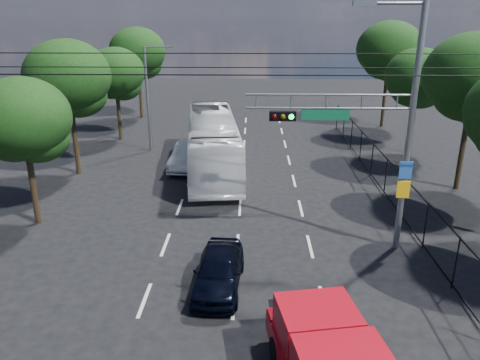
{
  "coord_description": "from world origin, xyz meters",
  "views": [
    {
      "loc": [
        0.56,
        -9.32,
        9.09
      ],
      "look_at": [
        0.1,
        8.24,
        2.8
      ],
      "focal_mm": 35.0,
      "sensor_mm": 36.0,
      "label": 1
    }
  ],
  "objects_px": {
    "navy_hatchback": "(218,270)",
    "white_van": "(189,155)",
    "white_bus": "(212,143)",
    "signal_mast": "(378,122)"
  },
  "relations": [
    {
      "from": "signal_mast",
      "to": "white_bus",
      "type": "relative_size",
      "value": 0.78
    },
    {
      "from": "signal_mast",
      "to": "white_van",
      "type": "distance_m",
      "value": 14.17
    },
    {
      "from": "signal_mast",
      "to": "white_van",
      "type": "height_order",
      "value": "signal_mast"
    },
    {
      "from": "navy_hatchback",
      "to": "white_van",
      "type": "xyz_separation_m",
      "value": [
        -2.75,
        13.46,
        0.1
      ]
    },
    {
      "from": "white_van",
      "to": "white_bus",
      "type": "bearing_deg",
      "value": -7.77
    },
    {
      "from": "white_bus",
      "to": "white_van",
      "type": "relative_size",
      "value": 2.58
    },
    {
      "from": "white_van",
      "to": "signal_mast",
      "type": "bearing_deg",
      "value": -44.07
    },
    {
      "from": "signal_mast",
      "to": "white_van",
      "type": "bearing_deg",
      "value": 129.75
    },
    {
      "from": "navy_hatchback",
      "to": "white_van",
      "type": "distance_m",
      "value": 13.74
    },
    {
      "from": "signal_mast",
      "to": "navy_hatchback",
      "type": "bearing_deg",
      "value": -151.9
    }
  ]
}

